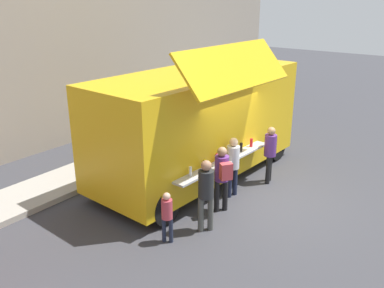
{
  "coord_description": "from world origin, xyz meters",
  "views": [
    {
      "loc": [
        -8.62,
        -4.53,
        4.99
      ],
      "look_at": [
        -0.54,
        1.65,
        1.3
      ],
      "focal_mm": 38.69,
      "sensor_mm": 36.0,
      "label": 1
    }
  ],
  "objects_px": {
    "food_truck_main": "(199,121)",
    "customer_mid_with_backpack": "(222,173)",
    "customer_front_ordering": "(233,162)",
    "customer_rear_waiting": "(206,190)",
    "customer_extra_browsing": "(270,150)",
    "child_near_queue": "(167,213)",
    "trash_bin": "(216,114)"
  },
  "relations": [
    {
      "from": "customer_front_ordering",
      "to": "customer_mid_with_backpack",
      "type": "distance_m",
      "value": 0.89
    },
    {
      "from": "customer_rear_waiting",
      "to": "child_near_queue",
      "type": "bearing_deg",
      "value": 104.71
    },
    {
      "from": "customer_rear_waiting",
      "to": "customer_mid_with_backpack",
      "type": "bearing_deg",
      "value": -39.86
    },
    {
      "from": "food_truck_main",
      "to": "customer_rear_waiting",
      "type": "relative_size",
      "value": 3.94
    },
    {
      "from": "customer_mid_with_backpack",
      "to": "child_near_queue",
      "type": "relative_size",
      "value": 1.43
    },
    {
      "from": "customer_front_ordering",
      "to": "trash_bin",
      "type": "bearing_deg",
      "value": -41.03
    },
    {
      "from": "customer_mid_with_backpack",
      "to": "child_near_queue",
      "type": "height_order",
      "value": "customer_mid_with_backpack"
    },
    {
      "from": "trash_bin",
      "to": "customer_mid_with_backpack",
      "type": "height_order",
      "value": "customer_mid_with_backpack"
    },
    {
      "from": "customer_mid_with_backpack",
      "to": "customer_rear_waiting",
      "type": "relative_size",
      "value": 0.98
    },
    {
      "from": "customer_rear_waiting",
      "to": "customer_extra_browsing",
      "type": "height_order",
      "value": "customer_rear_waiting"
    },
    {
      "from": "food_truck_main",
      "to": "customer_extra_browsing",
      "type": "height_order",
      "value": "food_truck_main"
    },
    {
      "from": "child_near_queue",
      "to": "customer_extra_browsing",
      "type": "bearing_deg",
      "value": -30.26
    },
    {
      "from": "customer_extra_browsing",
      "to": "child_near_queue",
      "type": "bearing_deg",
      "value": 69.79
    },
    {
      "from": "customer_front_ordering",
      "to": "customer_rear_waiting",
      "type": "bearing_deg",
      "value": 114.89
    },
    {
      "from": "customer_front_ordering",
      "to": "customer_mid_with_backpack",
      "type": "xyz_separation_m",
      "value": [
        -0.85,
        -0.25,
        0.06
      ]
    },
    {
      "from": "customer_mid_with_backpack",
      "to": "customer_extra_browsing",
      "type": "distance_m",
      "value": 2.21
    },
    {
      "from": "customer_front_ordering",
      "to": "customer_extra_browsing",
      "type": "bearing_deg",
      "value": -93.92
    },
    {
      "from": "customer_front_ordering",
      "to": "customer_mid_with_backpack",
      "type": "height_order",
      "value": "customer_mid_with_backpack"
    },
    {
      "from": "customer_extra_browsing",
      "to": "customer_rear_waiting",
      "type": "bearing_deg",
      "value": 75.49
    },
    {
      "from": "customer_mid_with_backpack",
      "to": "customer_extra_browsing",
      "type": "bearing_deg",
      "value": -59.17
    },
    {
      "from": "customer_extra_browsing",
      "to": "child_near_queue",
      "type": "relative_size",
      "value": 1.4
    },
    {
      "from": "customer_front_ordering",
      "to": "food_truck_main",
      "type": "bearing_deg",
      "value": -7.95
    },
    {
      "from": "food_truck_main",
      "to": "customer_mid_with_backpack",
      "type": "relative_size",
      "value": 4.01
    },
    {
      "from": "food_truck_main",
      "to": "trash_bin",
      "type": "relative_size",
      "value": 6.71
    },
    {
      "from": "trash_bin",
      "to": "food_truck_main",
      "type": "bearing_deg",
      "value": -151.81
    },
    {
      "from": "customer_extra_browsing",
      "to": "food_truck_main",
      "type": "bearing_deg",
      "value": 9.49
    },
    {
      "from": "customer_mid_with_backpack",
      "to": "customer_rear_waiting",
      "type": "bearing_deg",
      "value": 135.73
    },
    {
      "from": "customer_mid_with_backpack",
      "to": "child_near_queue",
      "type": "xyz_separation_m",
      "value": [
        -1.8,
        0.18,
        -0.32
      ]
    },
    {
      "from": "trash_bin",
      "to": "customer_extra_browsing",
      "type": "relative_size",
      "value": 0.61
    },
    {
      "from": "food_truck_main",
      "to": "customer_extra_browsing",
      "type": "distance_m",
      "value": 2.12
    },
    {
      "from": "customer_mid_with_backpack",
      "to": "customer_extra_browsing",
      "type": "relative_size",
      "value": 1.02
    },
    {
      "from": "customer_mid_with_backpack",
      "to": "customer_rear_waiting",
      "type": "height_order",
      "value": "customer_rear_waiting"
    }
  ]
}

